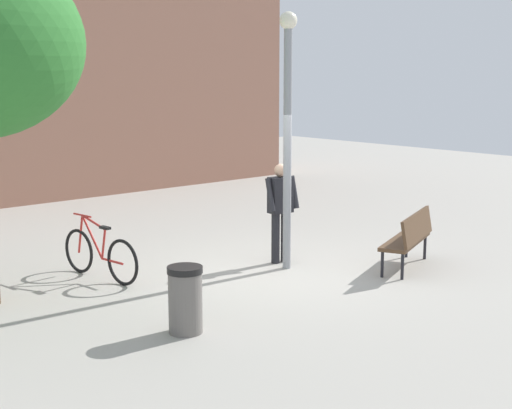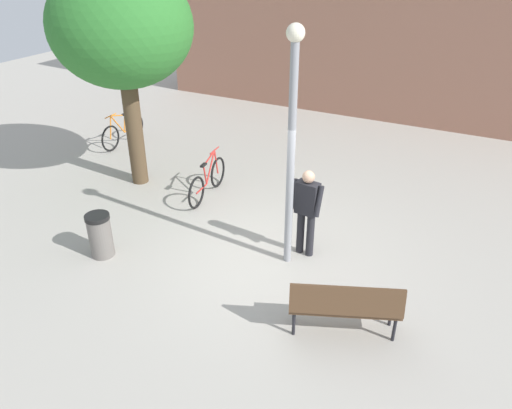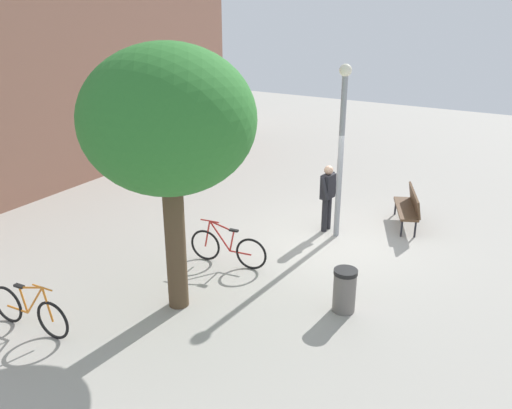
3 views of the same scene
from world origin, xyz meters
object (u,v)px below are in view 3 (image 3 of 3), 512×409
park_bench (409,205)px  trash_bin (345,290)px  person_by_lamppost (328,193)px  bicycle_orange (30,311)px  plaza_tree (168,122)px  bicycle_red (227,248)px  lamppost (342,139)px

park_bench → trash_bin: bearing=-179.2°
park_bench → trash_bin: size_ratio=1.98×
person_by_lamppost → bicycle_orange: bearing=157.7°
park_bench → plaza_tree: bearing=155.6°
park_bench → bicycle_orange: (-7.89, 4.40, -0.16)m
park_bench → bicycle_orange: size_ratio=0.92×
plaza_tree → trash_bin: bearing=-63.6°
park_bench → trash_bin: (-4.57, -0.06, -0.12)m
bicycle_red → plaza_tree: bearing=-176.8°
person_by_lamppost → bicycle_red: 3.06m
bicycle_orange → bicycle_red: 4.12m
person_by_lamppost → trash_bin: 3.75m
lamppost → trash_bin: size_ratio=4.87×
person_by_lamppost → plaza_tree: size_ratio=0.35×
lamppost → trash_bin: (-3.08, -1.40, -1.99)m
lamppost → bicycle_orange: (-6.40, 3.06, -2.03)m
bicycle_orange → trash_bin: bearing=-53.3°
plaza_tree → bicycle_orange: 4.05m
park_bench → trash_bin: park_bench is taller
person_by_lamppost → park_bench: 2.17m
bicycle_red → lamppost: bearing=-29.3°
person_by_lamppost → bicycle_orange: 7.15m
person_by_lamppost → park_bench: size_ratio=1.01×
lamppost → person_by_lamppost: lamppost is taller
lamppost → trash_bin: bearing=-155.5°
person_by_lamppost → park_bench: person_by_lamppost is taller
lamppost → bicycle_red: size_ratio=2.27×
person_by_lamppost → bicycle_red: size_ratio=0.93×
plaza_tree → bicycle_orange: size_ratio=2.65×
trash_bin → park_bench: bearing=0.8°
person_by_lamppost → bicycle_orange: (-6.59, 2.71, -0.58)m
park_bench → bicycle_red: bicycle_red is taller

